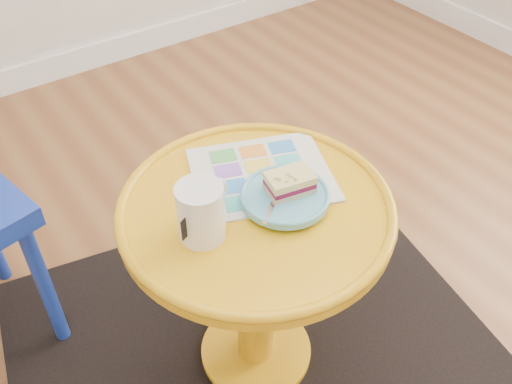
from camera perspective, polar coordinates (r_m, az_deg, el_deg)
rug at (r=1.67m, az=0.00°, el=-15.71°), size 1.48×1.32×0.01m
side_table at (r=1.35m, az=0.00°, el=-6.38°), size 0.60×0.60×0.57m
newspaper at (r=1.31m, az=0.56°, el=1.77°), size 0.38×0.36×0.01m
mug at (r=1.13m, az=-5.47°, el=-1.80°), size 0.13×0.10×0.13m
plate at (r=1.23m, az=2.92°, el=-0.48°), size 0.19×0.19×0.02m
cake_slice at (r=1.22m, az=3.39°, el=0.96°), size 0.11×0.08×0.04m
fork at (r=1.20m, az=1.93°, el=-0.72°), size 0.12×0.10×0.00m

